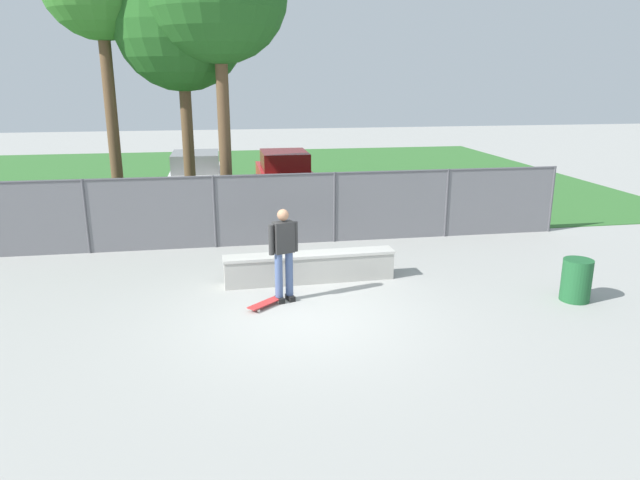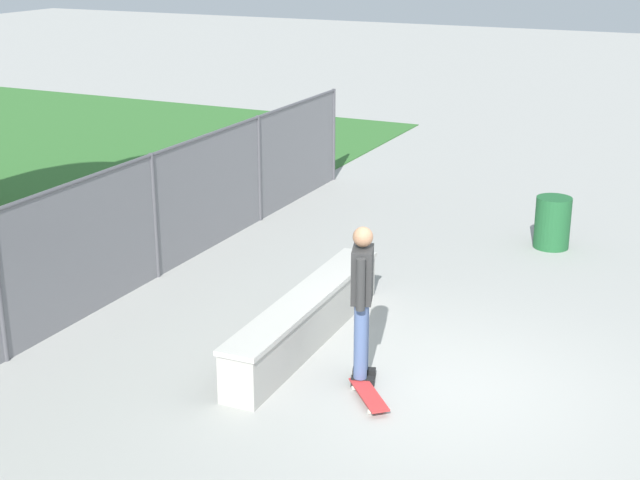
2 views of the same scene
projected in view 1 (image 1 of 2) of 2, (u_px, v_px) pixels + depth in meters
The scene contains 10 objects.
ground_plane at pixel (302, 316), 10.50m from camera, with size 80.00×80.00×0.00m, color #9E9E99.
grass_strip at pixel (253, 178), 24.82m from camera, with size 27.40×20.00×0.02m, color #336B2D.
concrete_ledge at pixel (310, 267), 12.22m from camera, with size 3.63×0.58×0.63m.
skateboarder at pixel (284, 251), 10.97m from camera, with size 0.57×0.37×1.82m.
skateboard at pixel (266, 303), 10.92m from camera, with size 0.73×0.68×0.09m.
chainlink_fence at pixel (275, 207), 14.78m from camera, with size 15.47×0.07×1.85m.
tree_near_right at pixel (181, 24), 15.44m from camera, with size 3.57×3.57×7.37m.
car_white at pixel (197, 175), 20.53m from camera, with size 2.03×4.21×1.66m.
car_red at pixel (284, 174), 20.83m from camera, with size 2.03×4.21×1.66m.
trash_bin at pixel (576, 280), 11.15m from camera, with size 0.56×0.56×0.83m, color #1E592D.
Camera 1 is at (-1.33, -9.65, 4.18)m, focal length 32.45 mm.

